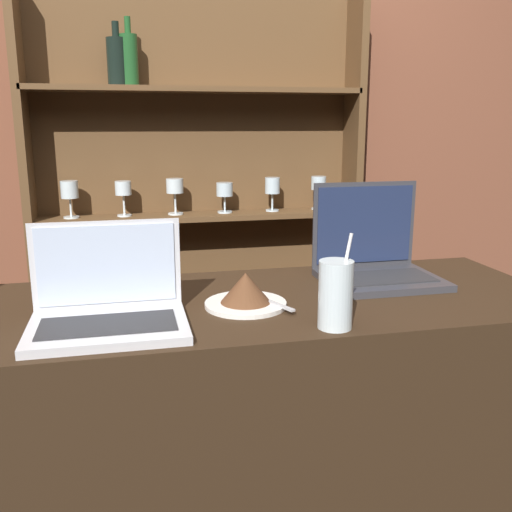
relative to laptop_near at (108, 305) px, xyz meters
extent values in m
cube|color=black|center=(0.25, 0.11, -0.55)|extent=(1.64, 0.56, 1.01)
cube|color=brown|center=(0.25, 1.19, 0.29)|extent=(7.00, 0.06, 2.70)
cube|color=brown|center=(-0.30, 1.07, -0.09)|extent=(0.03, 0.18, 1.93)
cube|color=brown|center=(0.97, 1.07, -0.09)|extent=(0.03, 0.18, 1.93)
cube|color=brown|center=(0.33, 1.15, -0.09)|extent=(1.30, 0.02, 1.93)
cube|color=brown|center=(0.33, 1.07, -0.48)|extent=(1.26, 0.18, 0.02)
cube|color=brown|center=(0.33, 1.07, 0.01)|extent=(1.26, 0.18, 0.02)
cube|color=brown|center=(0.33, 1.07, 0.49)|extent=(1.26, 0.18, 0.02)
cylinder|color=silver|center=(-0.16, 1.07, 0.02)|extent=(0.06, 0.06, 0.01)
cylinder|color=silver|center=(-0.16, 1.07, 0.06)|extent=(0.01, 0.01, 0.07)
cylinder|color=silver|center=(-0.16, 1.07, 0.12)|extent=(0.06, 0.06, 0.06)
cylinder|color=silver|center=(0.04, 1.07, 0.02)|extent=(0.06, 0.06, 0.01)
cylinder|color=silver|center=(0.04, 1.07, 0.06)|extent=(0.01, 0.01, 0.08)
cylinder|color=silver|center=(0.04, 1.07, 0.12)|extent=(0.06, 0.06, 0.05)
cylinder|color=silver|center=(0.23, 1.07, 0.02)|extent=(0.06, 0.06, 0.01)
cylinder|color=silver|center=(0.23, 1.07, 0.06)|extent=(0.01, 0.01, 0.08)
cylinder|color=silver|center=(0.23, 1.07, 0.13)|extent=(0.07, 0.07, 0.06)
cylinder|color=silver|center=(0.43, 1.07, 0.02)|extent=(0.06, 0.06, 0.01)
cylinder|color=silver|center=(0.43, 1.07, 0.05)|extent=(0.01, 0.01, 0.06)
cylinder|color=silver|center=(0.43, 1.07, 0.11)|extent=(0.07, 0.07, 0.05)
cylinder|color=silver|center=(0.63, 1.07, 0.02)|extent=(0.05, 0.05, 0.01)
cylinder|color=silver|center=(0.63, 1.07, 0.05)|extent=(0.01, 0.01, 0.07)
cylinder|color=silver|center=(0.63, 1.07, 0.12)|extent=(0.06, 0.06, 0.06)
cylinder|color=silver|center=(0.82, 1.07, 0.02)|extent=(0.06, 0.06, 0.01)
cylinder|color=silver|center=(0.82, 1.07, 0.06)|extent=(0.01, 0.01, 0.08)
cylinder|color=silver|center=(0.82, 1.07, 0.13)|extent=(0.06, 0.06, 0.05)
cylinder|color=#1E4C23|center=(0.08, 1.07, 0.59)|extent=(0.06, 0.06, 0.18)
cylinder|color=#1E4C23|center=(0.08, 1.07, 0.71)|extent=(0.02, 0.02, 0.06)
cylinder|color=black|center=(0.04, 1.07, 0.58)|extent=(0.07, 0.07, 0.17)
cylinder|color=black|center=(0.04, 1.07, 0.69)|extent=(0.03, 0.03, 0.06)
cube|color=silver|center=(0.00, -0.04, -0.03)|extent=(0.32, 0.23, 0.02)
cube|color=#28282B|center=(0.00, -0.05, -0.02)|extent=(0.27, 0.13, 0.00)
cube|color=silver|center=(0.00, 0.08, 0.07)|extent=(0.32, 0.00, 0.19)
cube|color=silver|center=(0.00, 0.07, 0.07)|extent=(0.29, 0.01, 0.17)
cube|color=#333338|center=(0.69, 0.17, -0.03)|extent=(0.30, 0.24, 0.02)
cube|color=#28282B|center=(0.69, 0.16, -0.02)|extent=(0.25, 0.13, 0.00)
cube|color=#333338|center=(0.69, 0.29, 0.09)|extent=(0.30, 0.00, 0.24)
cube|color=#1E2847|center=(0.69, 0.29, 0.09)|extent=(0.28, 0.01, 0.21)
cylinder|color=silver|center=(0.30, 0.06, -0.04)|extent=(0.19, 0.19, 0.01)
cone|color=#51301C|center=(0.30, 0.06, 0.00)|extent=(0.12, 0.12, 0.07)
cube|color=#B7B7BC|center=(0.36, 0.05, -0.03)|extent=(0.08, 0.16, 0.00)
cylinder|color=silver|center=(0.45, -0.12, 0.03)|extent=(0.07, 0.07, 0.14)
cylinder|color=white|center=(0.47, -0.12, 0.06)|extent=(0.04, 0.01, 0.20)
camera|label=1|loc=(0.05, -1.16, 0.37)|focal=40.00mm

